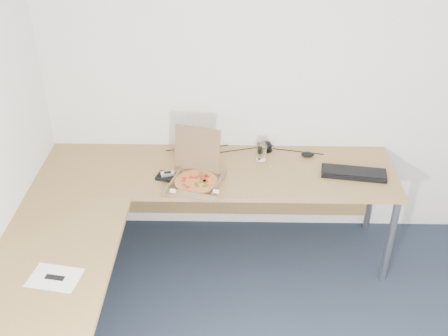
{
  "coord_description": "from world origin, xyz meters",
  "views": [
    {
      "loc": [
        -0.39,
        -1.82,
        2.77
      ],
      "look_at": [
        -0.45,
        1.28,
        0.82
      ],
      "focal_mm": 43.54,
      "sensor_mm": 36.0,
      "label": 1
    }
  ],
  "objects_px": {
    "keyboard": "(354,173)",
    "wallet": "(166,177)",
    "drinking_glass": "(261,152)",
    "desk": "(165,209)",
    "pizza_box": "(196,179)"
  },
  "relations": [
    {
      "from": "pizza_box",
      "to": "drinking_glass",
      "type": "xyz_separation_m",
      "value": [
        0.45,
        0.32,
        0.02
      ]
    },
    {
      "from": "drinking_glass",
      "to": "keyboard",
      "type": "relative_size",
      "value": 0.29
    },
    {
      "from": "desk",
      "to": "wallet",
      "type": "xyz_separation_m",
      "value": [
        -0.02,
        0.31,
        0.04
      ]
    },
    {
      "from": "pizza_box",
      "to": "keyboard",
      "type": "relative_size",
      "value": 0.85
    },
    {
      "from": "desk",
      "to": "keyboard",
      "type": "xyz_separation_m",
      "value": [
        1.27,
        0.38,
        0.04
      ]
    },
    {
      "from": "desk",
      "to": "wallet",
      "type": "distance_m",
      "value": 0.32
    },
    {
      "from": "wallet",
      "to": "drinking_glass",
      "type": "bearing_deg",
      "value": 38.03
    },
    {
      "from": "wallet",
      "to": "pizza_box",
      "type": "bearing_deg",
      "value": -0.54
    },
    {
      "from": "desk",
      "to": "pizza_box",
      "type": "distance_m",
      "value": 0.32
    },
    {
      "from": "drinking_glass",
      "to": "keyboard",
      "type": "height_order",
      "value": "drinking_glass"
    },
    {
      "from": "pizza_box",
      "to": "drinking_glass",
      "type": "distance_m",
      "value": 0.56
    },
    {
      "from": "desk",
      "to": "pizza_box",
      "type": "height_order",
      "value": "pizza_box"
    },
    {
      "from": "drinking_glass",
      "to": "wallet",
      "type": "distance_m",
      "value": 0.71
    },
    {
      "from": "keyboard",
      "to": "wallet",
      "type": "height_order",
      "value": "keyboard"
    },
    {
      "from": "keyboard",
      "to": "wallet",
      "type": "distance_m",
      "value": 1.3
    }
  ]
}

